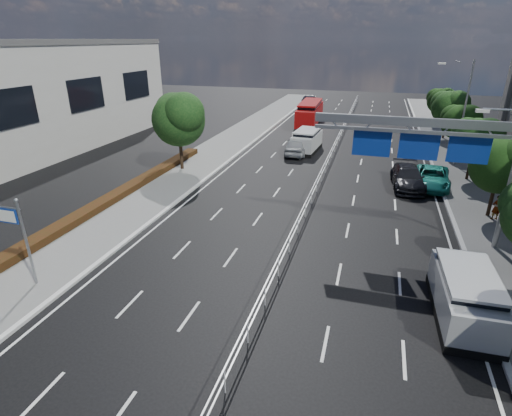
% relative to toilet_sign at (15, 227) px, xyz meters
% --- Properties ---
extents(ground, '(160.00, 160.00, 0.00)m').
position_rel_toilet_sign_xyz_m(ground, '(10.95, 0.00, -2.94)').
color(ground, black).
rests_on(ground, ground).
extents(sidewalk_near, '(5.00, 140.00, 0.14)m').
position_rel_toilet_sign_xyz_m(sidewalk_near, '(-0.55, 0.00, -2.87)').
color(sidewalk_near, slate).
rests_on(sidewalk_near, ground).
extents(kerb_near, '(0.25, 140.00, 0.15)m').
position_rel_toilet_sign_xyz_m(kerb_near, '(1.95, 0.00, -2.87)').
color(kerb_near, silver).
rests_on(kerb_near, ground).
extents(kerb_far, '(0.25, 140.00, 0.15)m').
position_rel_toilet_sign_xyz_m(kerb_far, '(19.95, 0.00, -2.87)').
color(kerb_far, silver).
rests_on(kerb_far, ground).
extents(median_fence, '(0.05, 85.00, 1.02)m').
position_rel_toilet_sign_xyz_m(median_fence, '(10.95, 22.50, -2.42)').
color(median_fence, silver).
rests_on(median_fence, ground).
extents(hedge_near, '(1.00, 36.00, 0.44)m').
position_rel_toilet_sign_xyz_m(hedge_near, '(-2.35, 5.00, -2.58)').
color(hedge_near, black).
rests_on(hedge_near, sidewalk_near).
extents(toilet_sign, '(1.62, 0.18, 4.34)m').
position_rel_toilet_sign_xyz_m(toilet_sign, '(0.00, 0.00, 0.00)').
color(toilet_sign, gray).
rests_on(toilet_sign, ground).
extents(overhead_gantry, '(10.24, 0.38, 7.45)m').
position_rel_toilet_sign_xyz_m(overhead_gantry, '(17.69, 10.05, 2.66)').
color(overhead_gantry, gray).
rests_on(overhead_gantry, ground).
extents(streetlight_far, '(2.78, 2.40, 9.00)m').
position_rel_toilet_sign_xyz_m(streetlight_far, '(21.46, 26.00, 2.27)').
color(streetlight_far, gray).
rests_on(streetlight_far, ground).
extents(near_building, '(12.00, 38.00, 10.00)m').
position_rel_toilet_sign_xyz_m(near_building, '(-19.05, 18.00, 2.06)').
color(near_building, beige).
rests_on(near_building, ground).
extents(near_tree_back, '(4.84, 4.51, 6.69)m').
position_rel_toilet_sign_xyz_m(near_tree_back, '(-0.99, 17.97, 1.67)').
color(near_tree_back, black).
rests_on(near_tree_back, ground).
extents(far_tree_d, '(3.85, 3.59, 5.34)m').
position_rel_toilet_sign_xyz_m(far_tree_d, '(22.20, 14.48, 0.74)').
color(far_tree_d, black).
rests_on(far_tree_d, ground).
extents(far_tree_e, '(3.63, 3.38, 5.13)m').
position_rel_toilet_sign_xyz_m(far_tree_e, '(22.20, 21.98, 0.61)').
color(far_tree_e, black).
rests_on(far_tree_e, ground).
extents(far_tree_f, '(3.52, 3.28, 5.02)m').
position_rel_toilet_sign_xyz_m(far_tree_f, '(22.20, 29.48, 0.55)').
color(far_tree_f, black).
rests_on(far_tree_f, ground).
extents(far_tree_g, '(3.96, 3.69, 5.45)m').
position_rel_toilet_sign_xyz_m(far_tree_g, '(22.20, 36.98, 0.81)').
color(far_tree_g, black).
rests_on(far_tree_g, ground).
extents(far_tree_h, '(3.41, 3.18, 4.91)m').
position_rel_toilet_sign_xyz_m(far_tree_h, '(22.20, 44.48, 0.48)').
color(far_tree_h, black).
rests_on(far_tree_h, ground).
extents(white_minivan, '(2.53, 5.16, 2.18)m').
position_rel_toilet_sign_xyz_m(white_minivan, '(8.20, 27.33, -1.87)').
color(white_minivan, black).
rests_on(white_minivan, ground).
extents(red_bus, '(2.75, 10.26, 3.04)m').
position_rel_toilet_sign_xyz_m(red_bus, '(6.25, 40.57, -1.36)').
color(red_bus, black).
rests_on(red_bus, ground).
extents(near_car_silver, '(2.35, 5.11, 1.70)m').
position_rel_toilet_sign_xyz_m(near_car_silver, '(7.43, 26.01, -2.09)').
color(near_car_silver, '#96999D').
rests_on(near_car_silver, ground).
extents(near_car_dark, '(2.08, 4.72, 1.51)m').
position_rel_toilet_sign_xyz_m(near_car_dark, '(3.30, 58.28, -2.19)').
color(near_car_dark, black).
rests_on(near_car_dark, ground).
extents(silver_minivan, '(2.28, 5.07, 2.08)m').
position_rel_toilet_sign_xyz_m(silver_minivan, '(18.88, 3.18, -1.92)').
color(silver_minivan, black).
rests_on(silver_minivan, ground).
extents(parked_car_teal, '(2.93, 5.54, 1.48)m').
position_rel_toilet_sign_xyz_m(parked_car_teal, '(19.25, 19.62, -2.20)').
color(parked_car_teal, '#1D8376').
rests_on(parked_car_teal, ground).
extents(parked_car_dark, '(2.60, 5.58, 1.58)m').
position_rel_toilet_sign_xyz_m(parked_car_dark, '(17.45, 19.00, -2.16)').
color(parked_car_dark, black).
rests_on(parked_car_dark, ground).
extents(pedestrian_a, '(0.69, 0.59, 1.59)m').
position_rel_toilet_sign_xyz_m(pedestrian_a, '(22.38, 13.94, -2.01)').
color(pedestrian_a, gray).
rests_on(pedestrian_a, sidewalk_far).
extents(pedestrian_b, '(0.92, 0.75, 1.79)m').
position_rel_toilet_sign_xyz_m(pedestrian_b, '(24.35, 19.49, -1.91)').
color(pedestrian_b, gray).
rests_on(pedestrian_b, sidewalk_far).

